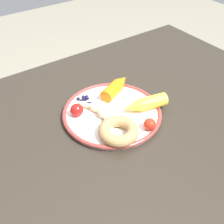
{
  "coord_description": "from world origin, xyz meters",
  "views": [
    {
      "loc": [
        -0.37,
        -0.49,
        1.29
      ],
      "look_at": [
        -0.02,
        0.02,
        0.75
      ],
      "focal_mm": 43.58,
      "sensor_mm": 36.0,
      "label": 1
    }
  ],
  "objects_px": {
    "plate": "(112,113)",
    "blueberry_pile": "(84,101)",
    "carrot_orange": "(116,87)",
    "tomato_near": "(150,124)",
    "carrot_yellow": "(145,104)",
    "donut": "(118,131)",
    "banana": "(101,115)",
    "dining_table": "(119,135)",
    "tomato_mid": "(77,110)"
  },
  "relations": [
    {
      "from": "dining_table",
      "to": "tomato_near",
      "type": "height_order",
      "value": "tomato_near"
    },
    {
      "from": "banana",
      "to": "carrot_yellow",
      "type": "distance_m",
      "value": 0.14
    },
    {
      "from": "plate",
      "to": "tomato_near",
      "type": "xyz_separation_m",
      "value": [
        0.04,
        -0.12,
        0.02
      ]
    },
    {
      "from": "plate",
      "to": "donut",
      "type": "height_order",
      "value": "donut"
    },
    {
      "from": "donut",
      "to": "blueberry_pile",
      "type": "bearing_deg",
      "value": 91.27
    },
    {
      "from": "dining_table",
      "to": "donut",
      "type": "height_order",
      "value": "donut"
    },
    {
      "from": "donut",
      "to": "tomato_mid",
      "type": "relative_size",
      "value": 2.86
    },
    {
      "from": "carrot_orange",
      "to": "donut",
      "type": "relative_size",
      "value": 1.23
    },
    {
      "from": "dining_table",
      "to": "banana",
      "type": "relative_size",
      "value": 6.48
    },
    {
      "from": "dining_table",
      "to": "carrot_yellow",
      "type": "height_order",
      "value": "carrot_yellow"
    },
    {
      "from": "carrot_orange",
      "to": "tomato_near",
      "type": "relative_size",
      "value": 3.94
    },
    {
      "from": "plate",
      "to": "banana",
      "type": "xyz_separation_m",
      "value": [
        -0.04,
        -0.0,
        0.02
      ]
    },
    {
      "from": "plate",
      "to": "blueberry_pile",
      "type": "xyz_separation_m",
      "value": [
        -0.05,
        0.09,
        0.01
      ]
    },
    {
      "from": "carrot_yellow",
      "to": "tomato_mid",
      "type": "height_order",
      "value": "carrot_yellow"
    },
    {
      "from": "carrot_yellow",
      "to": "tomato_mid",
      "type": "distance_m",
      "value": 0.2
    },
    {
      "from": "banana",
      "to": "tomato_near",
      "type": "distance_m",
      "value": 0.15
    },
    {
      "from": "tomato_mid",
      "to": "blueberry_pile",
      "type": "bearing_deg",
      "value": 39.3
    },
    {
      "from": "banana",
      "to": "tomato_near",
      "type": "xyz_separation_m",
      "value": [
        0.09,
        -0.12,
        0.0
      ]
    },
    {
      "from": "banana",
      "to": "donut",
      "type": "xyz_separation_m",
      "value": [
        -0.0,
        -0.09,
        0.0
      ]
    },
    {
      "from": "plate",
      "to": "carrot_orange",
      "type": "height_order",
      "value": "carrot_orange"
    },
    {
      "from": "banana",
      "to": "carrot_orange",
      "type": "distance_m",
      "value": 0.14
    },
    {
      "from": "banana",
      "to": "dining_table",
      "type": "bearing_deg",
      "value": -12.06
    },
    {
      "from": "banana",
      "to": "tomato_mid",
      "type": "distance_m",
      "value": 0.07
    },
    {
      "from": "carrot_yellow",
      "to": "donut",
      "type": "height_order",
      "value": "carrot_yellow"
    },
    {
      "from": "dining_table",
      "to": "blueberry_pile",
      "type": "xyz_separation_m",
      "value": [
        -0.06,
        0.1,
        0.11
      ]
    },
    {
      "from": "tomato_near",
      "to": "tomato_mid",
      "type": "height_order",
      "value": "tomato_mid"
    },
    {
      "from": "dining_table",
      "to": "tomato_mid",
      "type": "xyz_separation_m",
      "value": [
        -0.11,
        0.06,
        0.12
      ]
    },
    {
      "from": "banana",
      "to": "donut",
      "type": "distance_m",
      "value": 0.09
    },
    {
      "from": "carrot_yellow",
      "to": "tomato_near",
      "type": "height_order",
      "value": "carrot_yellow"
    },
    {
      "from": "banana",
      "to": "donut",
      "type": "height_order",
      "value": "donut"
    },
    {
      "from": "banana",
      "to": "carrot_orange",
      "type": "bearing_deg",
      "value": 35.0
    },
    {
      "from": "tomato_near",
      "to": "tomato_mid",
      "type": "relative_size",
      "value": 0.89
    },
    {
      "from": "tomato_near",
      "to": "dining_table",
      "type": "bearing_deg",
      "value": 103.93
    },
    {
      "from": "carrot_orange",
      "to": "blueberry_pile",
      "type": "bearing_deg",
      "value": 174.91
    },
    {
      "from": "donut",
      "to": "tomato_near",
      "type": "xyz_separation_m",
      "value": [
        0.09,
        -0.03,
        0.0
      ]
    },
    {
      "from": "tomato_near",
      "to": "carrot_orange",
      "type": "bearing_deg",
      "value": 82.49
    },
    {
      "from": "carrot_orange",
      "to": "donut",
      "type": "xyz_separation_m",
      "value": [
        -0.11,
        -0.17,
        -0.0
      ]
    },
    {
      "from": "plate",
      "to": "tomato_near",
      "type": "distance_m",
      "value": 0.13
    },
    {
      "from": "plate",
      "to": "blueberry_pile",
      "type": "relative_size",
      "value": 4.96
    },
    {
      "from": "donut",
      "to": "tomato_mid",
      "type": "distance_m",
      "value": 0.15
    },
    {
      "from": "carrot_yellow",
      "to": "banana",
      "type": "bearing_deg",
      "value": 161.57
    },
    {
      "from": "carrot_yellow",
      "to": "dining_table",
      "type": "bearing_deg",
      "value": 156.42
    },
    {
      "from": "carrot_yellow",
      "to": "tomato_near",
      "type": "bearing_deg",
      "value": -120.45
    },
    {
      "from": "dining_table",
      "to": "plate",
      "type": "bearing_deg",
      "value": 140.69
    },
    {
      "from": "dining_table",
      "to": "carrot_yellow",
      "type": "distance_m",
      "value": 0.14
    },
    {
      "from": "dining_table",
      "to": "banana",
      "type": "height_order",
      "value": "banana"
    },
    {
      "from": "plate",
      "to": "donut",
      "type": "bearing_deg",
      "value": -114.9
    },
    {
      "from": "dining_table",
      "to": "tomato_near",
      "type": "relative_size",
      "value": 34.79
    },
    {
      "from": "tomato_mid",
      "to": "tomato_near",
      "type": "bearing_deg",
      "value": -50.83
    },
    {
      "from": "plate",
      "to": "blueberry_pile",
      "type": "bearing_deg",
      "value": 118.01
    }
  ]
}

